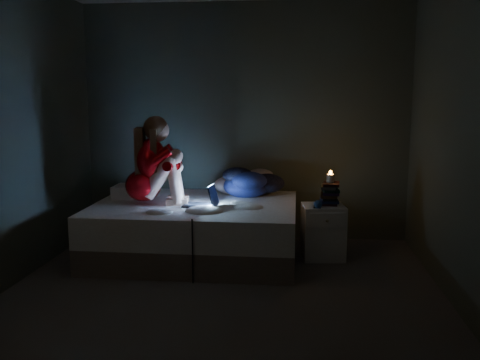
# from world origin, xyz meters

# --- Properties ---
(floor) EXTENTS (3.60, 3.80, 0.02)m
(floor) POSITION_xyz_m (0.00, 0.00, -0.01)
(floor) COLOR #4A4644
(floor) RESTS_ON ground
(wall_back) EXTENTS (3.60, 0.02, 2.60)m
(wall_back) POSITION_xyz_m (0.00, 1.91, 1.30)
(wall_back) COLOR #3F453B
(wall_back) RESTS_ON ground
(wall_front) EXTENTS (3.60, 0.02, 2.60)m
(wall_front) POSITION_xyz_m (0.00, -1.91, 1.30)
(wall_front) COLOR #3F453B
(wall_front) RESTS_ON ground
(wall_right) EXTENTS (0.02, 3.80, 2.60)m
(wall_right) POSITION_xyz_m (1.81, 0.00, 1.30)
(wall_right) COLOR #3F453B
(wall_right) RESTS_ON ground
(bed) EXTENTS (1.98, 1.48, 0.54)m
(bed) POSITION_xyz_m (-0.41, 1.10, 0.27)
(bed) COLOR beige
(bed) RESTS_ON ground
(pillow) EXTENTS (0.43, 0.31, 0.12)m
(pillow) POSITION_xyz_m (-1.09, 1.33, 0.61)
(pillow) COLOR white
(pillow) RESTS_ON bed
(woman) EXTENTS (0.58, 0.43, 0.87)m
(woman) POSITION_xyz_m (-0.90, 1.01, 0.98)
(woman) COLOR #A30400
(woman) RESTS_ON bed
(laptop) EXTENTS (0.34, 0.25, 0.22)m
(laptop) POSITION_xyz_m (-0.33, 0.95, 0.66)
(laptop) COLOR black
(laptop) RESTS_ON bed
(clothes_pile) EXTENTS (0.54, 0.43, 0.32)m
(clothes_pile) POSITION_xyz_m (0.06, 1.53, 0.70)
(clothes_pile) COLOR #1A2243
(clothes_pile) RESTS_ON bed
(nightstand) EXTENTS (0.44, 0.41, 0.53)m
(nightstand) POSITION_xyz_m (0.86, 1.17, 0.27)
(nightstand) COLOR silver
(nightstand) RESTS_ON ground
(book_stack) EXTENTS (0.19, 0.25, 0.24)m
(book_stack) POSITION_xyz_m (0.92, 1.21, 0.65)
(book_stack) COLOR black
(book_stack) RESTS_ON nightstand
(candle) EXTENTS (0.07, 0.07, 0.08)m
(candle) POSITION_xyz_m (0.92, 1.21, 0.81)
(candle) COLOR beige
(candle) RESTS_ON book_stack
(phone) EXTENTS (0.09, 0.15, 0.01)m
(phone) POSITION_xyz_m (0.78, 1.10, 0.54)
(phone) COLOR black
(phone) RESTS_ON nightstand
(blue_orb) EXTENTS (0.08, 0.08, 0.08)m
(blue_orb) POSITION_xyz_m (0.78, 1.04, 0.57)
(blue_orb) COLOR navy
(blue_orb) RESTS_ON nightstand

